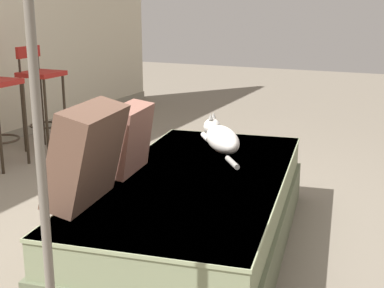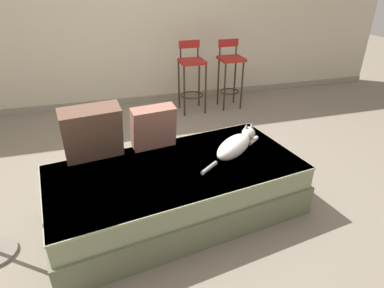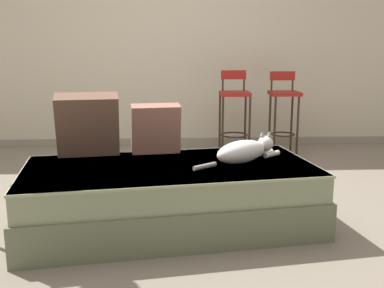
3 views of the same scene
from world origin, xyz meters
TOP-DOWN VIEW (x-y plane):
  - ground_plane at (0.00, 0.00)m, footprint 16.00×16.00m
  - couch at (0.00, -0.40)m, footprint 2.03×1.20m
  - throw_pillow_corner at (-0.57, -0.12)m, footprint 0.46×0.32m
  - throw_pillow_middle at (-0.10, -0.05)m, footprint 0.37×0.23m
  - cat at (0.50, -0.33)m, footprint 0.64×0.48m
  - bar_stool_by_doorway at (1.27, 1.67)m, footprint 0.32×0.32m

SIDE VIEW (x-z plane):
  - ground_plane at x=0.00m, z-range 0.00..0.00m
  - couch at x=0.00m, z-range 0.00..0.43m
  - cat at x=0.50m, z-range 0.40..0.59m
  - bar_stool_by_doorway at x=1.27m, z-range 0.10..1.03m
  - throw_pillow_middle at x=-0.10m, z-range 0.42..0.79m
  - throw_pillow_corner at x=-0.57m, z-range 0.42..0.88m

